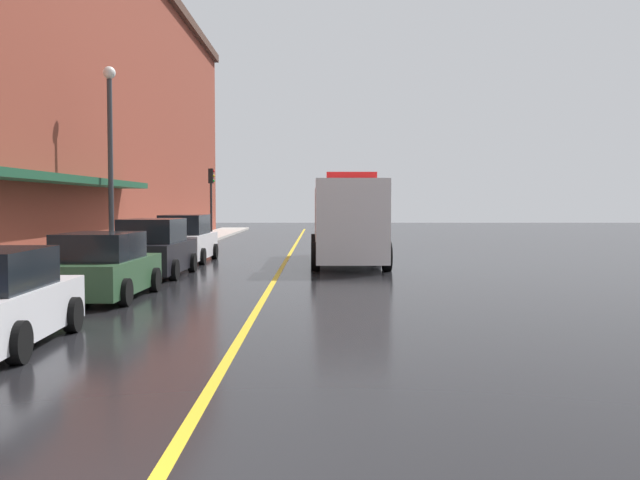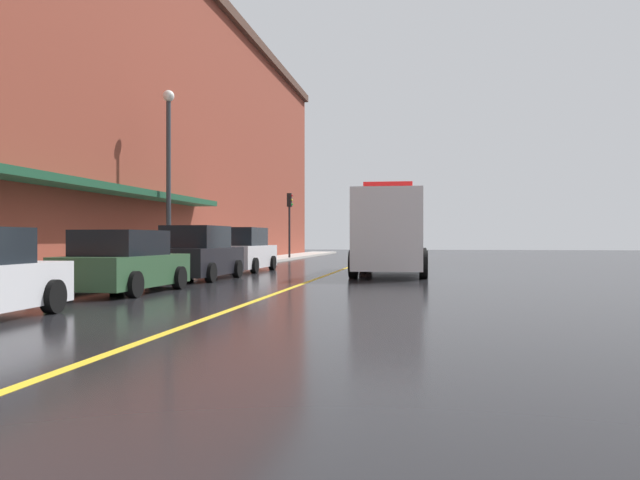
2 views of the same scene
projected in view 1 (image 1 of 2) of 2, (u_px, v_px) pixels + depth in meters
The scene contains 9 objects.
ground_plane at pixel (288, 260), 30.00m from camera, with size 112.00×112.00×0.00m, color black.
sidewalk_left at pixel (139, 258), 30.01m from camera, with size 2.40×70.00×0.15m, color #ADA8A0.
lane_center_stripe at pixel (288, 259), 30.00m from camera, with size 0.16×70.00×0.01m, color gold.
parked_car_2 at pixel (104, 268), 17.69m from camera, with size 2.14×4.39×1.62m.
parked_car_3 at pixel (156, 249), 23.18m from camera, with size 2.19×4.42×1.84m.
parked_car_4 at pixel (187, 240), 28.77m from camera, with size 2.08×4.65×1.88m.
box_truck at pixel (348, 222), 28.17m from camera, with size 2.86×9.41×3.40m.
street_lamp_left at pixel (112, 144), 25.28m from camera, with size 0.44×0.44×6.94m.
traffic_light_near at pixel (213, 190), 44.33m from camera, with size 0.38×0.36×4.30m.
Camera 1 is at (1.38, -4.92, 2.34)m, focal length 40.65 mm.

